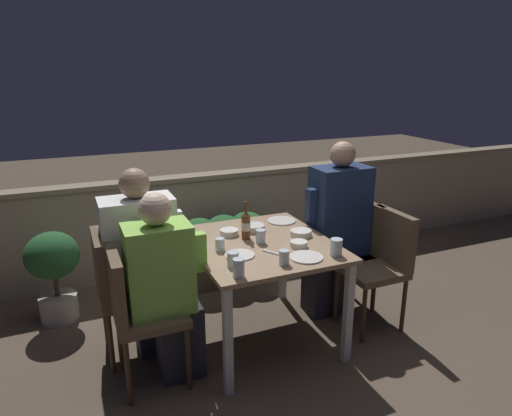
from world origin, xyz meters
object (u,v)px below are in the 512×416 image
(person_white_polo, at_px, (146,264))
(potted_plant, at_px, (54,267))
(chair_left_near, at_px, (134,304))
(person_green_blouse, at_px, (167,288))
(chair_right_near, at_px, (382,257))
(chair_right_far, at_px, (355,243))
(person_navy_jumper, at_px, (335,229))
(chair_left_far, at_px, (117,282))
(beer_bottle, at_px, (246,225))

(person_white_polo, bearing_deg, potted_plant, 130.88)
(chair_left_near, distance_m, person_green_blouse, 0.21)
(person_green_blouse, xyz_separation_m, chair_right_near, (1.59, 0.00, -0.07))
(chair_right_near, distance_m, chair_right_far, 0.32)
(chair_right_near, height_order, potted_plant, chair_right_near)
(chair_right_far, distance_m, person_navy_jumper, 0.24)
(chair_left_near, distance_m, person_navy_jumper, 1.62)
(person_green_blouse, bearing_deg, person_white_polo, 100.18)
(person_white_polo, bearing_deg, chair_left_far, 180.00)
(person_green_blouse, bearing_deg, chair_right_far, 11.55)
(beer_bottle, bearing_deg, chair_left_near, -161.90)
(person_green_blouse, height_order, chair_right_far, person_green_blouse)
(beer_bottle, bearing_deg, chair_right_far, 3.30)
(chair_right_far, relative_size, potted_plant, 1.24)
(person_green_blouse, bearing_deg, chair_left_far, 126.96)
(person_green_blouse, relative_size, chair_left_far, 1.37)
(chair_left_far, relative_size, chair_right_near, 1.00)
(chair_right_near, xyz_separation_m, chair_right_far, (-0.02, 0.32, 0.00))
(person_green_blouse, relative_size, person_navy_jumper, 0.89)
(chair_left_near, height_order, chair_right_far, same)
(chair_left_far, xyz_separation_m, person_white_polo, (0.19, -0.00, 0.10))
(chair_right_near, bearing_deg, chair_left_far, 169.72)
(chair_right_near, relative_size, beer_bottle, 3.28)
(chair_left_far, bearing_deg, chair_right_far, -0.44)
(chair_left_near, bearing_deg, potted_plant, 113.93)
(person_green_blouse, distance_m, potted_plant, 1.21)
(person_navy_jumper, bearing_deg, chair_left_far, 179.51)
(chair_left_near, relative_size, chair_right_far, 1.00)
(person_white_polo, relative_size, person_navy_jumper, 0.94)
(person_navy_jumper, bearing_deg, person_white_polo, 179.45)
(chair_left_far, height_order, potted_plant, chair_left_far)
(person_green_blouse, relative_size, chair_right_far, 1.37)
(person_white_polo, height_order, chair_right_far, person_white_polo)
(person_green_blouse, distance_m, chair_left_far, 0.42)
(person_navy_jumper, distance_m, potted_plant, 2.15)
(chair_left_far, relative_size, chair_right_far, 1.00)
(person_green_blouse, height_order, person_navy_jumper, person_navy_jumper)
(chair_right_far, bearing_deg, chair_left_near, -169.69)
(person_navy_jumper, bearing_deg, chair_right_near, -56.87)
(chair_left_far, height_order, person_white_polo, person_white_polo)
(chair_left_near, distance_m, beer_bottle, 0.91)
(person_white_polo, relative_size, chair_right_near, 1.46)
(potted_plant, bearing_deg, chair_right_near, -24.26)
(person_navy_jumper, height_order, potted_plant, person_navy_jumper)
(person_white_polo, height_order, potted_plant, person_white_polo)
(chair_right_far, height_order, beer_bottle, beer_bottle)
(chair_right_near, distance_m, person_navy_jumper, 0.41)
(chair_right_near, xyz_separation_m, person_navy_jumper, (-0.21, 0.32, 0.14))
(chair_left_near, bearing_deg, person_green_blouse, 0.00)
(chair_left_far, bearing_deg, beer_bottle, -4.50)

